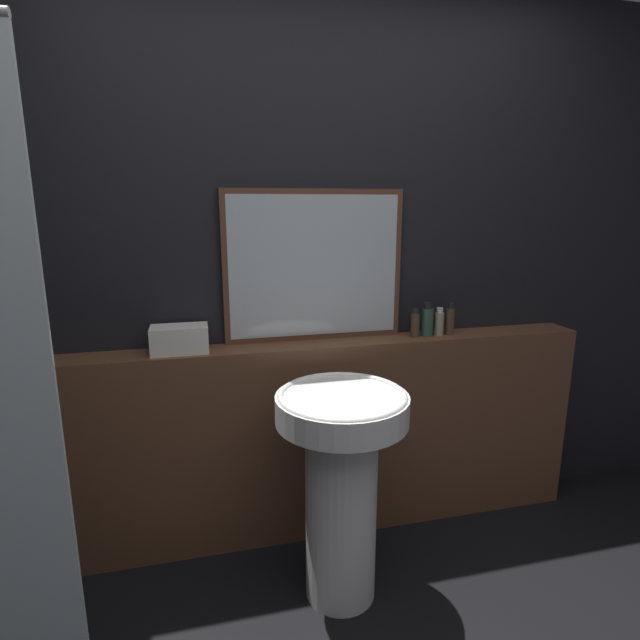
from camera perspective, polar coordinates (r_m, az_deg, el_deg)
The scene contains 9 objects.
wall_back at distance 2.33m, azimuth -0.18°, elevation 5.45°, with size 8.00×0.06×2.50m.
vanity_counter at distance 2.44m, azimuth 0.53°, elevation -13.32°, with size 2.54×0.19×0.94m.
pedestal_sink at distance 2.03m, azimuth 2.45°, elevation -17.25°, with size 0.51×0.51×0.87m.
mirror at distance 2.27m, azimuth -0.65°, elevation 6.16°, with size 0.82×0.03×0.68m.
towel_stack at distance 2.19m, azimuth -15.75°, elevation -2.13°, with size 0.24×0.13×0.11m.
shampoo_bottle at distance 2.40m, azimuth 10.82°, elevation -0.41°, with size 0.04×0.04×0.14m.
conditioner_bottle at distance 2.43m, azimuth 12.16°, elevation -0.06°, with size 0.05×0.05×0.16m.
lotion_bottle at distance 2.46m, azimuth 13.47°, elevation -0.28°, with size 0.04×0.04×0.13m.
body_wash_bottle at distance 2.48m, azimuth 14.63°, elevation -0.00°, with size 0.04×0.04×0.15m.
Camera 1 is at (-0.54, -0.74, 1.56)m, focal length 28.00 mm.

